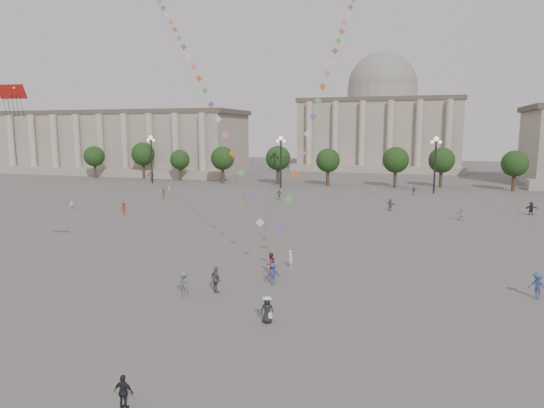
# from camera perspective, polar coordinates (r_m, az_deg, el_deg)

# --- Properties ---
(ground) EXTENTS (360.00, 360.00, 0.00)m
(ground) POSITION_cam_1_polar(r_m,az_deg,el_deg) (30.64, -8.64, -13.82)
(ground) COLOR #4F4D4A
(ground) RESTS_ON ground
(hall_west) EXTENTS (84.00, 26.22, 17.20)m
(hall_west) POSITION_cam_1_polar(r_m,az_deg,el_deg) (148.02, -19.27, 6.87)
(hall_west) COLOR gray
(hall_west) RESTS_ON ground
(hall_central) EXTENTS (48.30, 34.30, 35.50)m
(hall_central) POSITION_cam_1_polar(r_m,az_deg,el_deg) (155.19, 12.67, 9.34)
(hall_central) COLOR gray
(hall_central) RESTS_ON ground
(tree_row) EXTENTS (137.12, 5.12, 8.00)m
(tree_row) POSITION_cam_1_polar(r_m,az_deg,el_deg) (104.38, 10.25, 5.02)
(tree_row) COLOR #362A1B
(tree_row) RESTS_ON ground
(lamp_post_far_west) EXTENTS (2.00, 0.90, 10.65)m
(lamp_post_far_west) POSITION_cam_1_polar(r_m,az_deg,el_deg) (111.51, -14.02, 6.13)
(lamp_post_far_west) COLOR #262628
(lamp_post_far_west) RESTS_ON ground
(lamp_post_mid_west) EXTENTS (2.00, 0.90, 10.65)m
(lamp_post_mid_west) POSITION_cam_1_polar(r_m,az_deg,el_deg) (99.42, 1.05, 6.12)
(lamp_post_mid_west) COLOR #262628
(lamp_post_mid_west) RESTS_ON ground
(lamp_post_mid_east) EXTENTS (2.00, 0.90, 10.65)m
(lamp_post_mid_east) POSITION_cam_1_polar(r_m,az_deg,el_deg) (95.57, 18.69, 5.57)
(lamp_post_mid_east) COLOR #262628
(lamp_post_mid_east) RESTS_ON ground
(person_crowd_0) EXTENTS (0.98, 0.68, 1.55)m
(person_crowd_0) POSITION_cam_1_polar(r_m,az_deg,el_deg) (93.03, 16.32, 1.54)
(person_crowd_0) COLOR #355178
(person_crowd_0) RESTS_ON ground
(person_crowd_1) EXTENTS (0.95, 1.02, 1.69)m
(person_crowd_1) POSITION_cam_1_polar(r_m,az_deg,el_deg) (78.54, -22.47, 0.04)
(person_crowd_1) COLOR white
(person_crowd_1) RESTS_ON ground
(person_crowd_2) EXTENTS (0.99, 1.32, 1.82)m
(person_crowd_2) POSITION_cam_1_polar(r_m,az_deg,el_deg) (70.88, -17.03, -0.49)
(person_crowd_2) COLOR #973B29
(person_crowd_2) RESTS_ON ground
(person_crowd_4) EXTENTS (1.26, 1.29, 1.48)m
(person_crowd_4) POSITION_cam_1_polar(r_m,az_deg,el_deg) (90.15, 11.91, 1.46)
(person_crowd_4) COLOR silver
(person_crowd_4) RESTS_ON ground
(person_crowd_6) EXTENTS (1.35, 1.03, 1.84)m
(person_crowd_6) POSITION_cam_1_polar(r_m,az_deg,el_deg) (35.29, -10.35, -9.22)
(person_crowd_6) COLOR slate
(person_crowd_6) RESTS_ON ground
(person_crowd_7) EXTENTS (1.71, 0.98, 1.75)m
(person_crowd_7) POSITION_cam_1_polar(r_m,az_deg,el_deg) (68.37, 21.42, -1.06)
(person_crowd_7) COLOR silver
(person_crowd_7) RESTS_ON ground
(person_crowd_9) EXTENTS (1.81, 0.95, 1.86)m
(person_crowd_9) POSITION_cam_1_polar(r_m,az_deg,el_deg) (76.59, 28.20, -0.47)
(person_crowd_9) COLOR #222328
(person_crowd_9) RESTS_ON ground
(person_crowd_10) EXTENTS (0.42, 0.59, 1.53)m
(person_crowd_10) POSITION_cam_1_polar(r_m,az_deg,el_deg) (91.76, -12.02, 1.60)
(person_crowd_10) COLOR beige
(person_crowd_10) RESTS_ON ground
(person_crowd_12) EXTENTS (1.56, 1.57, 1.81)m
(person_crowd_12) POSITION_cam_1_polar(r_m,az_deg,el_deg) (73.37, 13.75, -0.07)
(person_crowd_12) COLOR slate
(person_crowd_12) RESTS_ON ground
(person_crowd_13) EXTENTS (0.64, 0.62, 1.48)m
(person_crowd_13) POSITION_cam_1_polar(r_m,az_deg,el_deg) (41.94, 2.19, -6.47)
(person_crowd_13) COLOR white
(person_crowd_13) RESTS_ON ground
(person_crowd_14) EXTENTS (1.41, 1.37, 1.94)m
(person_crowd_14) POSITION_cam_1_polar(r_m,az_deg,el_deg) (38.85, 28.77, -8.42)
(person_crowd_14) COLOR #3A5183
(person_crowd_14) RESTS_ON ground
(person_crowd_16) EXTENTS (1.09, 0.86, 1.72)m
(person_crowd_16) POSITION_cam_1_polar(r_m,az_deg,el_deg) (82.68, 0.82, 1.10)
(person_crowd_16) COLOR slate
(person_crowd_16) RESTS_ON ground
(person_crowd_17) EXTENTS (0.87, 1.25, 1.76)m
(person_crowd_17) POSITION_cam_1_polar(r_m,az_deg,el_deg) (85.96, -12.63, 1.19)
(person_crowd_17) COLOR brown
(person_crowd_17) RESTS_ON ground
(tourist_3) EXTENTS (1.20, 1.04, 1.94)m
(tourist_3) POSITION_cam_1_polar(r_m,az_deg,el_deg) (35.72, -6.62, -8.83)
(tourist_3) COLOR #59595D
(tourist_3) RESTS_ON ground
(tourist_4) EXTENTS (0.91, 0.41, 1.52)m
(tourist_4) POSITION_cam_1_polar(r_m,az_deg,el_deg) (22.71, -17.05, -20.40)
(tourist_4) COLOR black
(tourist_4) RESTS_ON ground
(kite_flyer_0) EXTENTS (1.06, 1.13, 1.86)m
(kite_flyer_0) POSITION_cam_1_polar(r_m,az_deg,el_deg) (39.68, -0.16, -7.06)
(kite_flyer_0) COLOR maroon
(kite_flyer_0) RESTS_ON ground
(kite_flyer_1) EXTENTS (1.22, 1.19, 1.67)m
(kite_flyer_1) POSITION_cam_1_polar(r_m,az_deg,el_deg) (37.36, 0.12, -8.21)
(kite_flyer_1) COLOR navy
(kite_flyer_1) RESTS_ON ground
(hat_person) EXTENTS (0.89, 0.68, 1.69)m
(hat_person) POSITION_cam_1_polar(r_m,az_deg,el_deg) (30.22, -0.56, -12.29)
(hat_person) COLOR black
(hat_person) RESTS_ON ground
(dragon_kite) EXTENTS (2.25, 6.34, 17.65)m
(dragon_kite) POSITION_cam_1_polar(r_m,az_deg,el_deg) (41.55, -28.34, 10.47)
(dragon_kite) COLOR red
(dragon_kite) RESTS_ON ground
(kite_train_west) EXTENTS (32.72, 36.43, 61.72)m
(kite_train_west) POSITION_cam_1_polar(r_m,az_deg,el_deg) (63.81, -10.32, 17.16)
(kite_train_west) COLOR #3F3F3F
(kite_train_west) RESTS_ON ground
(kite_train_mid) EXTENTS (1.62, 57.36, 73.01)m
(kite_train_mid) POSITION_cam_1_polar(r_m,az_deg,el_deg) (66.93, 8.72, 20.13)
(kite_train_mid) COLOR #3F3F3F
(kite_train_mid) RESTS_ON ground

